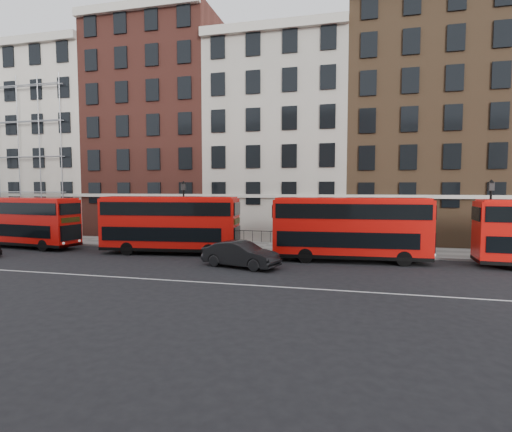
% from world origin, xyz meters
% --- Properties ---
extents(ground, '(120.00, 120.00, 0.00)m').
position_xyz_m(ground, '(0.00, 0.00, 0.00)').
color(ground, black).
rests_on(ground, ground).
extents(pavement, '(80.00, 5.00, 0.15)m').
position_xyz_m(pavement, '(0.00, 10.50, 0.07)').
color(pavement, slate).
rests_on(pavement, ground).
extents(kerb, '(80.00, 0.30, 0.16)m').
position_xyz_m(kerb, '(0.00, 8.00, 0.08)').
color(kerb, gray).
rests_on(kerb, ground).
extents(road_centre_line, '(70.00, 0.12, 0.01)m').
position_xyz_m(road_centre_line, '(0.00, -2.00, 0.01)').
color(road_centre_line, white).
rests_on(road_centre_line, ground).
extents(building_terrace, '(64.00, 11.95, 22.00)m').
position_xyz_m(building_terrace, '(-0.31, 17.88, 10.24)').
color(building_terrace, beige).
rests_on(building_terrace, ground).
extents(bus_a, '(9.98, 3.51, 4.11)m').
position_xyz_m(bus_a, '(-19.19, 5.93, 2.20)').
color(bus_a, red).
rests_on(bus_a, ground).
extents(bus_b, '(10.34, 3.47, 4.26)m').
position_xyz_m(bus_b, '(-6.22, 5.92, 2.29)').
color(bus_b, red).
rests_on(bus_b, ground).
extents(bus_c, '(10.27, 3.07, 4.26)m').
position_xyz_m(bus_c, '(6.81, 5.93, 2.28)').
color(bus_c, red).
rests_on(bus_c, ground).
extents(car_front, '(5.17, 3.00, 1.61)m').
position_xyz_m(car_front, '(0.32, 2.32, 0.80)').
color(car_front, black).
rests_on(car_front, ground).
extents(lamp_post_left, '(0.44, 0.44, 5.33)m').
position_xyz_m(lamp_post_left, '(-6.47, 9.03, 3.08)').
color(lamp_post_left, black).
rests_on(lamp_post_left, pavement).
extents(lamp_post_right, '(0.44, 0.44, 5.33)m').
position_xyz_m(lamp_post_right, '(15.90, 8.40, 3.08)').
color(lamp_post_right, black).
rests_on(lamp_post_right, pavement).
extents(iron_railings, '(6.60, 0.06, 1.00)m').
position_xyz_m(iron_railings, '(0.00, 12.70, 0.65)').
color(iron_railings, black).
rests_on(iron_railings, pavement).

